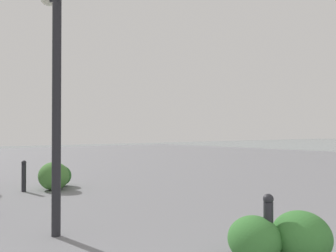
# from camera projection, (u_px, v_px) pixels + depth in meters

# --- Properties ---
(lamppost) EXTENTS (0.98, 0.28, 3.98)m
(lamppost) POSITION_uv_depth(u_px,v_px,m) (57.00, 66.00, 5.82)
(lamppost) COLOR #232328
(lamppost) RESTS_ON ground
(bollard_near) EXTENTS (0.13, 0.13, 0.86)m
(bollard_near) POSITION_uv_depth(u_px,v_px,m) (268.00, 227.00, 4.58)
(bollard_near) COLOR #232328
(bollard_near) RESTS_ON ground
(bollard_mid) EXTENTS (0.13, 0.13, 0.85)m
(bollard_mid) POSITION_uv_depth(u_px,v_px,m) (24.00, 175.00, 10.03)
(bollard_mid) COLOR #232328
(bollard_mid) RESTS_ON ground
(shrub_low) EXTENTS (0.73, 0.66, 0.62)m
(shrub_low) POSITION_uv_depth(u_px,v_px,m) (60.00, 176.00, 11.03)
(shrub_low) COLOR #2D6628
(shrub_low) RESTS_ON ground
(shrub_round) EXTENTS (0.69, 0.62, 0.59)m
(shrub_round) POSITION_uv_depth(u_px,v_px,m) (254.00, 240.00, 4.59)
(shrub_round) COLOR #387533
(shrub_round) RESTS_ON ground
(shrub_wide) EXTENTS (0.92, 0.82, 0.78)m
(shrub_wide) POSITION_uv_depth(u_px,v_px,m) (54.00, 176.00, 10.30)
(shrub_wide) COLOR #477F38
(shrub_wide) RESTS_ON ground
(shrub_tall) EXTENTS (0.76, 0.68, 0.65)m
(shrub_tall) POSITION_uv_depth(u_px,v_px,m) (301.00, 237.00, 4.60)
(shrub_tall) COLOR #387533
(shrub_tall) RESTS_ON ground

